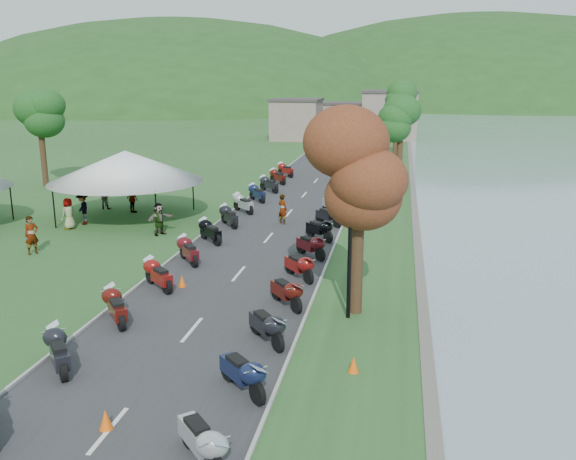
{
  "coord_description": "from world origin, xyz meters",
  "views": [
    {
      "loc": [
        6.53,
        -1.87,
        8.2
      ],
      "look_at": [
        1.61,
        24.84,
        1.3
      ],
      "focal_mm": 38.0,
      "sensor_mm": 36.0,
      "label": 1
    }
  ],
  "objects_px": {
    "vendor_tent_main": "(127,185)",
    "pedestrian_b": "(106,209)",
    "pedestrian_a": "(34,254)",
    "pedestrian_c": "(84,224)"
  },
  "relations": [
    {
      "from": "vendor_tent_main",
      "to": "pedestrian_b",
      "type": "distance_m",
      "value": 3.93
    },
    {
      "from": "pedestrian_c",
      "to": "pedestrian_a",
      "type": "bearing_deg",
      "value": -36.64
    },
    {
      "from": "pedestrian_b",
      "to": "pedestrian_c",
      "type": "height_order",
      "value": "pedestrian_c"
    },
    {
      "from": "pedestrian_b",
      "to": "vendor_tent_main",
      "type": "bearing_deg",
      "value": 143.16
    },
    {
      "from": "pedestrian_c",
      "to": "pedestrian_b",
      "type": "bearing_deg",
      "value": 147.82
    },
    {
      "from": "pedestrian_a",
      "to": "vendor_tent_main",
      "type": "bearing_deg",
      "value": 23.93
    },
    {
      "from": "pedestrian_a",
      "to": "pedestrian_b",
      "type": "height_order",
      "value": "pedestrian_a"
    },
    {
      "from": "pedestrian_c",
      "to": "vendor_tent_main",
      "type": "bearing_deg",
      "value": 93.93
    },
    {
      "from": "pedestrian_a",
      "to": "pedestrian_b",
      "type": "bearing_deg",
      "value": 40.71
    },
    {
      "from": "pedestrian_a",
      "to": "pedestrian_b",
      "type": "xyz_separation_m",
      "value": [
        -1.34,
        9.99,
        0.0
      ]
    }
  ]
}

